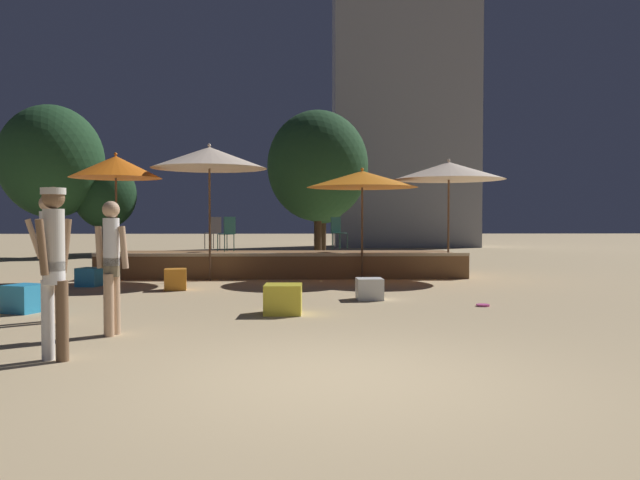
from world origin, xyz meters
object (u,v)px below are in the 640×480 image
bistro_chair_0 (214,230)px  patio_umbrella_0 (209,158)px  background_tree_1 (318,166)px  person_2 (48,252)px  cube_seat_5 (90,277)px  bistro_chair_2 (338,230)px  patio_umbrella_1 (362,179)px  background_tree_2 (105,195)px  background_tree_0 (323,194)px  cube_seat_3 (283,299)px  person_1 (54,261)px  frisbee_disc (483,305)px  cube_seat_4 (175,279)px  background_tree_3 (51,162)px  cube_seat_1 (369,289)px  bistro_chair_1 (228,230)px  patio_umbrella_3 (116,167)px  cube_seat_0 (24,298)px  patio_umbrella_2 (449,171)px  person_3 (112,263)px

bistro_chair_0 → patio_umbrella_0: bearing=51.0°
background_tree_1 → person_2: bearing=-107.0°
cube_seat_5 → bistro_chair_2: size_ratio=0.64×
patio_umbrella_1 → background_tree_2: (-9.36, 9.99, 0.01)m
background_tree_0 → background_tree_1: bearing=-95.3°
background_tree_0 → background_tree_1: (-0.29, -3.14, 0.88)m
cube_seat_3 → background_tree_0: background_tree_0 is taller
cube_seat_5 → person_1: 7.74m
frisbee_disc → background_tree_0: (-2.20, 15.63, 2.55)m
background_tree_0 → frisbee_disc: bearing=-82.0°
cube_seat_4 → background_tree_3: 13.85m
bistro_chair_2 → frisbee_disc: (2.08, -7.06, -1.18)m
patio_umbrella_1 → bistro_chair_2: size_ratio=3.06×
cube_seat_1 → person_1: (-3.84, -4.90, 0.85)m
person_2 → bistro_chair_1: size_ratio=2.04×
bistro_chair_0 → background_tree_3: (-7.24, 6.94, 2.53)m
patio_umbrella_3 → cube_seat_0: (0.02, -5.05, -2.52)m
cube_seat_0 → person_2: person_2 is taller
cube_seat_1 → cube_seat_3: size_ratio=0.82×
cube_seat_1 → bistro_chair_0: size_ratio=0.55×
patio_umbrella_1 → bistro_chair_2: patio_umbrella_1 is taller
cube_seat_4 → person_1: (0.07, -6.58, 0.82)m
cube_seat_0 → patio_umbrella_0: bearing=66.7°
patio_umbrella_1 → background_tree_3: (-11.19, 9.30, 1.26)m
patio_umbrella_2 → bistro_chair_2: (-2.67, 2.04, -1.50)m
cube_seat_4 → bistro_chair_2: (3.68, 4.43, 0.97)m
patio_umbrella_1 → bistro_chair_0: (-3.95, 2.37, -1.27)m
bistro_chair_2 → background_tree_0: (-0.13, 8.57, 1.37)m
frisbee_disc → patio_umbrella_3: bearing=148.8°
patio_umbrella_3 → cube_seat_5: bearing=-103.2°
person_3 → bistro_chair_0: person_3 is taller
patio_umbrella_1 → patio_umbrella_3: 5.94m
patio_umbrella_3 → person_1: bearing=-77.7°
background_tree_1 → background_tree_3: size_ratio=0.93×
patio_umbrella_1 → bistro_chair_1: 3.77m
patio_umbrella_0 → bistro_chair_2: size_ratio=3.68×
patio_umbrella_2 → background_tree_1: background_tree_1 is taller
bistro_chair_1 → background_tree_0: background_tree_0 is taller
person_1 → frisbee_disc: size_ratio=7.99×
cube_seat_4 → background_tree_2: 13.36m
bistro_chair_2 → cube_seat_3: bearing=-139.2°
frisbee_disc → patio_umbrella_1: bearing=108.8°
person_2 → background_tree_1: size_ratio=0.33×
patio_umbrella_3 → cube_seat_5: 2.78m
cube_seat_3 → cube_seat_5: cube_seat_3 is taller
cube_seat_0 → bistro_chair_0: (1.97, 7.58, 0.98)m
cube_seat_4 → bistro_chair_1: bearing=76.6°
background_tree_2 → bistro_chair_1: bearing=-56.5°
patio_umbrella_1 → cube_seat_0: 8.20m
cube_seat_5 → person_2: size_ratio=0.32×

